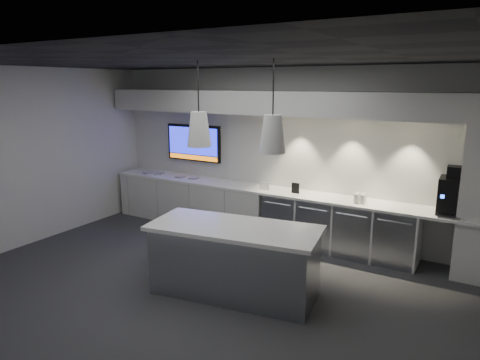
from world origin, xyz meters
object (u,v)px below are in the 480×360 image
Objects in this scene: coffee_machine at (453,194)px; bin at (164,248)px; island at (234,260)px; wall_tv at (194,143)px.

bin is at bearing -155.08° from coffee_machine.
coffee_machine is (3.77, 1.87, 0.94)m from bin.
bin is (-1.44, 0.27, -0.23)m from island.
wall_tv is at bearing 114.55° from bin.
island is 1.48m from bin.
island is at bearing -10.64° from bin.
island reaches higher than bin.
island is at bearing -44.79° from wall_tv.
wall_tv reaches higher than island.
wall_tv is 2.67m from bin.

